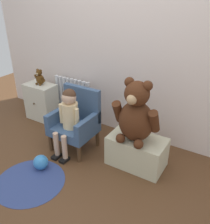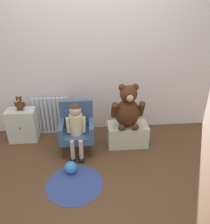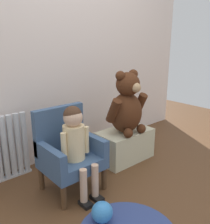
{
  "view_description": "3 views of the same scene",
  "coord_description": "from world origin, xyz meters",
  "views": [
    {
      "loc": [
        1.27,
        -1.29,
        1.67
      ],
      "look_at": [
        0.14,
        0.55,
        0.55
      ],
      "focal_mm": 40.0,
      "sensor_mm": 36.0,
      "label": 1
    },
    {
      "loc": [
        -0.07,
        -2.04,
        1.84
      ],
      "look_at": [
        0.14,
        0.53,
        0.58
      ],
      "focal_mm": 35.0,
      "sensor_mm": 36.0,
      "label": 2
    },
    {
      "loc": [
        -1.25,
        -1.04,
        1.22
      ],
      "look_at": [
        0.17,
        0.6,
        0.58
      ],
      "focal_mm": 40.0,
      "sensor_mm": 36.0,
      "label": 3
    }
  ],
  "objects": [
    {
      "name": "ground_plane",
      "position": [
        0.0,
        0.0,
        0.0
      ],
      "size": [
        6.0,
        6.0,
        0.0
      ],
      "primitive_type": "plane",
      "color": "#55361F"
    },
    {
      "name": "child_figure",
      "position": [
        -0.25,
        0.46,
        0.48
      ],
      "size": [
        0.25,
        0.35,
        0.73
      ],
      "color": "beige",
      "rests_on": "ground_plane"
    },
    {
      "name": "large_teddy_bear",
      "position": [
        0.45,
        0.59,
        0.59
      ],
      "size": [
        0.45,
        0.32,
        0.62
      ],
      "color": "#4A2614",
      "rests_on": "low_bench"
    },
    {
      "name": "toy_ball",
      "position": [
        -0.32,
        0.06,
        0.07
      ],
      "size": [
        0.15,
        0.15,
        0.15
      ],
      "primitive_type": "sphere",
      "color": "#3786D1",
      "rests_on": "ground_plane"
    },
    {
      "name": "low_bench",
      "position": [
        0.47,
        0.63,
        0.16
      ],
      "size": [
        0.57,
        0.33,
        0.31
      ],
      "primitive_type": "cube",
      "color": "beige",
      "rests_on": "ground_plane"
    },
    {
      "name": "child_armchair",
      "position": [
        -0.25,
        0.57,
        0.33
      ],
      "size": [
        0.46,
        0.41,
        0.68
      ],
      "color": "#3C567A",
      "rests_on": "ground_plane"
    },
    {
      "name": "back_wall",
      "position": [
        0.0,
        1.17,
        1.2
      ],
      "size": [
        3.8,
        0.05,
        2.4
      ],
      "primitive_type": "cube",
      "color": "silver",
      "rests_on": "ground_plane"
    }
  ]
}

